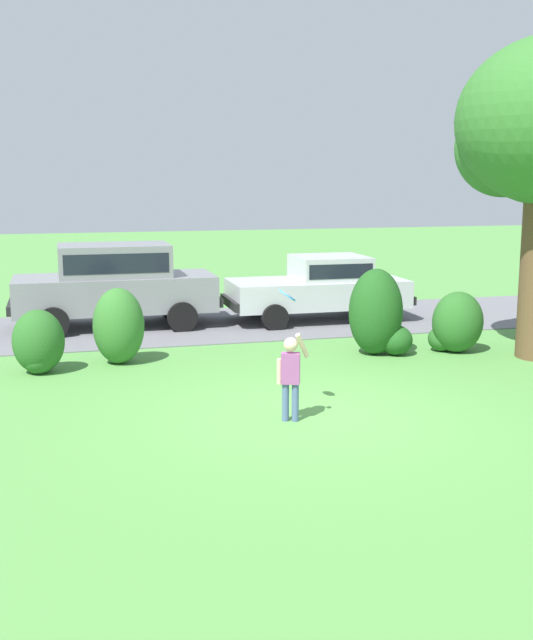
# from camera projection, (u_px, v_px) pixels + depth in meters

# --- Properties ---
(ground_plane) EXTENTS (80.00, 80.00, 0.00)m
(ground_plane) POSITION_uv_depth(u_px,v_px,m) (310.00, 415.00, 11.46)
(ground_plane) COLOR #518E42
(driveway_strip) EXTENTS (28.00, 4.40, 0.02)m
(driveway_strip) POSITION_uv_depth(u_px,v_px,m) (214.00, 325.00, 18.41)
(driveway_strip) COLOR slate
(driveway_strip) RESTS_ON ground
(shrub_near_tree) EXTENTS (0.91, 0.86, 1.13)m
(shrub_near_tree) POSITION_uv_depth(u_px,v_px,m) (39.00, 344.00, 13.82)
(shrub_near_tree) COLOR #286023
(shrub_near_tree) RESTS_ON ground
(shrub_centre_left) EXTENTS (0.95, 0.88, 1.42)m
(shrub_centre_left) POSITION_uv_depth(u_px,v_px,m) (119.00, 326.00, 14.50)
(shrub_centre_left) COLOR #33702B
(shrub_centre_left) RESTS_ON ground
(shrub_centre) EXTENTS (1.22, 0.99, 1.68)m
(shrub_centre) POSITION_uv_depth(u_px,v_px,m) (378.00, 315.00, 15.24)
(shrub_centre) COLOR #1E511C
(shrub_centre) RESTS_ON ground
(shrub_centre_right) EXTENTS (1.03, 0.88, 1.21)m
(shrub_centre_right) POSITION_uv_depth(u_px,v_px,m) (456.00, 324.00, 15.47)
(shrub_centre_right) COLOR #286023
(shrub_centre_right) RESTS_ON ground
(parked_sedan) EXTENTS (4.41, 2.12, 1.56)m
(parked_sedan) POSITION_uv_depth(u_px,v_px,m) (321.00, 286.00, 18.86)
(parked_sedan) COLOR silver
(parked_sedan) RESTS_ON ground
(parked_suv) EXTENTS (4.70, 2.10, 1.92)m
(parked_suv) POSITION_uv_depth(u_px,v_px,m) (115.00, 281.00, 17.94)
(parked_suv) COLOR gray
(parked_suv) RESTS_ON ground
(child_thrower) EXTENTS (0.48, 0.24, 1.29)m
(child_thrower) POSITION_uv_depth(u_px,v_px,m) (291.00, 372.00, 11.04)
(child_thrower) COLOR #4C608C
(child_thrower) RESTS_ON ground
(frisbee) EXTENTS (0.25, 0.28, 0.19)m
(frisbee) POSITION_uv_depth(u_px,v_px,m) (287.00, 295.00, 11.28)
(frisbee) COLOR #337FDB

